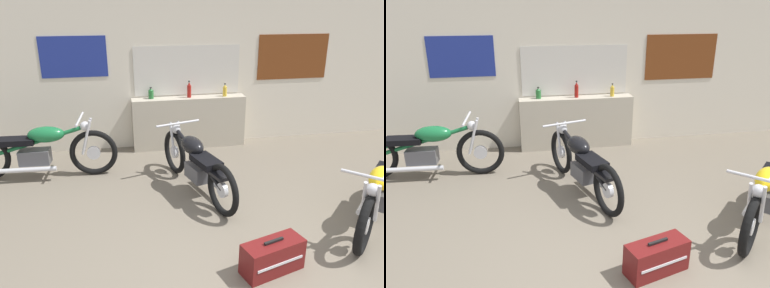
# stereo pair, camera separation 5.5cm
# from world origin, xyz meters

# --- Properties ---
(wall_back) EXTENTS (10.00, 0.07, 2.80)m
(wall_back) POSITION_xyz_m (0.00, 3.78, 1.40)
(wall_back) COLOR beige
(wall_back) RESTS_ON ground_plane
(sill_counter) EXTENTS (1.88, 0.28, 0.86)m
(sill_counter) POSITION_xyz_m (-0.10, 3.60, 0.43)
(sill_counter) COLOR #B7AD99
(sill_counter) RESTS_ON ground_plane
(bottle_leftmost) EXTENTS (0.09, 0.09, 0.19)m
(bottle_leftmost) POSITION_xyz_m (-0.72, 3.64, 0.94)
(bottle_leftmost) COLOR #23662D
(bottle_leftmost) RESTS_ON sill_counter
(bottle_left_center) EXTENTS (0.07, 0.07, 0.27)m
(bottle_left_center) POSITION_xyz_m (-0.10, 3.60, 0.98)
(bottle_left_center) COLOR maroon
(bottle_left_center) RESTS_ON sill_counter
(bottle_center) EXTENTS (0.07, 0.07, 0.22)m
(bottle_center) POSITION_xyz_m (0.50, 3.57, 0.95)
(bottle_center) COLOR gold
(bottle_center) RESTS_ON sill_counter
(motorcycle_black) EXTENTS (0.77, 1.88, 0.79)m
(motorcycle_black) POSITION_xyz_m (-0.31, 1.98, 0.40)
(motorcycle_black) COLOR black
(motorcycle_black) RESTS_ON ground_plane
(motorcycle_green) EXTENTS (2.12, 0.64, 0.85)m
(motorcycle_green) POSITION_xyz_m (-2.36, 2.78, 0.42)
(motorcycle_green) COLOR black
(motorcycle_green) RESTS_ON ground_plane
(motorcycle_yellow) EXTENTS (1.47, 1.40, 0.78)m
(motorcycle_yellow) POSITION_xyz_m (1.52, 0.86, 0.39)
(motorcycle_yellow) COLOR black
(motorcycle_yellow) RESTS_ON ground_plane
(hard_case_darkred) EXTENTS (0.62, 0.38, 0.33)m
(hard_case_darkred) POSITION_xyz_m (0.06, 0.30, 0.15)
(hard_case_darkred) COLOR maroon
(hard_case_darkred) RESTS_ON ground_plane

